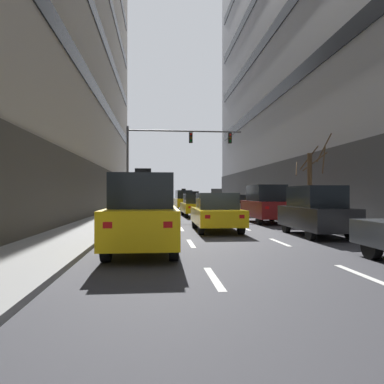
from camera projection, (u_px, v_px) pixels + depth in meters
The scene contains 34 objects.
ground_plane at pixel (221, 233), 15.21m from camera, with size 120.00×120.00×0.00m, color #38383D.
sidewalk_left at pixel (76, 233), 14.63m from camera, with size 2.73×80.00×0.14m, color gray.
sidewalk_right at pixel (354, 230), 15.79m from camera, with size 2.73×80.00×0.14m, color gray.
lane_stripe_l1_s2 at pixel (214, 278), 7.10m from camera, with size 0.16×2.00×0.01m, color silver.
lane_stripe_l1_s3 at pixel (191, 243), 12.08m from camera, with size 0.16×2.00×0.01m, color silver.
lane_stripe_l1_s4 at pixel (181, 229), 17.05m from camera, with size 0.16×2.00×0.01m, color silver.
lane_stripe_l1_s5 at pixel (176, 221), 22.03m from camera, with size 0.16×2.00×0.01m, color silver.
lane_stripe_l1_s6 at pixel (173, 216), 27.01m from camera, with size 0.16×2.00×0.01m, color silver.
lane_stripe_l1_s7 at pixel (170, 213), 31.98m from camera, with size 0.16×2.00×0.01m, color silver.
lane_stripe_l1_s8 at pixel (169, 210), 36.96m from camera, with size 0.16×2.00×0.01m, color silver.
lane_stripe_l1_s9 at pixel (168, 208), 41.94m from camera, with size 0.16×2.00×0.01m, color silver.
lane_stripe_l1_s10 at pixel (167, 207), 46.92m from camera, with size 0.16×2.00×0.01m, color silver.
lane_stripe_l2_s2 at pixel (361, 275), 7.40m from camera, with size 0.16×2.00×0.01m, color silver.
lane_stripe_l2_s3 at pixel (280, 242), 12.38m from camera, with size 0.16×2.00×0.01m, color silver.
lane_stripe_l2_s4 at pixel (245, 228), 17.35m from camera, with size 0.16×2.00×0.01m, color silver.
lane_stripe_l2_s5 at pixel (225, 221), 22.33m from camera, with size 0.16×2.00×0.01m, color silver.
lane_stripe_l2_s6 at pixel (213, 216), 27.31m from camera, with size 0.16×2.00×0.01m, color silver.
lane_stripe_l2_s7 at pixel (205, 212), 32.28m from camera, with size 0.16×2.00×0.01m, color silver.
lane_stripe_l2_s8 at pixel (198, 210), 37.26m from camera, with size 0.16×2.00×0.01m, color silver.
lane_stripe_l2_s9 at pixel (194, 208), 42.24m from camera, with size 0.16×2.00×0.01m, color silver.
lane_stripe_l2_s10 at pixel (190, 207), 47.22m from camera, with size 0.16×2.00×0.01m, color silver.
taxi_driving_0 at pixel (148, 209), 20.50m from camera, with size 1.91×4.44×1.84m.
car_driving_1 at pixel (155, 202), 40.36m from camera, with size 1.96×4.49×1.67m.
taxi_driving_2 at pixel (154, 201), 31.58m from camera, with size 2.00×4.63×2.41m.
taxi_driving_3 at pixel (195, 205), 26.40m from camera, with size 2.02×4.61×1.90m.
taxi_driving_4 at pixel (216, 212), 16.10m from camera, with size 2.00×4.68×1.94m.
taxi_driving_5 at pixel (143, 214), 10.35m from camera, with size 1.98×4.68×2.45m.
taxi_driving_6 at pixel (184, 200), 38.20m from camera, with size 2.01×4.41×2.27m.
car_parked_1 at pixel (316, 211), 14.23m from camera, with size 1.80×4.20×2.02m.
car_parked_2 at pixel (266, 204), 20.79m from camera, with size 1.96×4.61×2.22m.
car_parked_3 at pixel (238, 205), 27.93m from camera, with size 1.86×4.41×1.65m.
traffic_signal_0 at pixel (167, 150), 28.22m from camera, with size 9.24×0.35×6.94m.
street_tree_0 at pixel (310, 183), 19.81m from camera, with size 2.02×2.04×4.86m.
pedestrian_0 at pixel (263, 200), 32.00m from camera, with size 0.53×0.22×1.67m.
Camera 1 is at (-2.68, -15.03, 1.70)m, focal length 33.02 mm.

